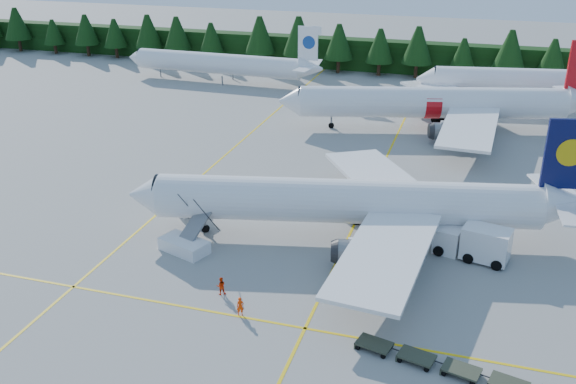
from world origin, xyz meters
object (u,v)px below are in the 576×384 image
(airliner_red, at_px, (427,103))
(airstairs, at_px, (187,241))
(service_truck, at_px, (472,242))
(airliner_navy, at_px, (338,202))

(airliner_red, relative_size, airstairs, 6.33)
(service_truck, bearing_deg, airliner_red, 114.92)
(airliner_navy, distance_m, airliner_red, 37.06)
(airstairs, height_order, service_truck, airstairs)
(airliner_navy, height_order, airliner_red, airliner_red)
(airliner_red, xyz_separation_m, service_truck, (7.99, -37.21, -2.30))
(airliner_red, xyz_separation_m, airstairs, (-17.08, -43.44, -2.98))
(airstairs, bearing_deg, airliner_red, 87.94)
(airliner_red, bearing_deg, airstairs, -126.44)
(airstairs, distance_m, service_truck, 25.85)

